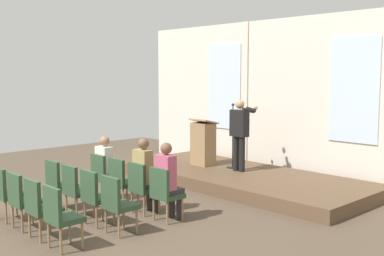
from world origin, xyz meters
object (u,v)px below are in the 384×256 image
object	(u,v)px
chair_r1_c1	(76,188)
chair_r1_c2	(95,194)
chair_r2_c1	(22,197)
lectern	(203,143)
chair_r2_c2	(40,205)
speaker	(240,130)
mic_stand	(233,154)
audience_r0_c0	(107,164)
chair_r1_c0	(58,182)
audience_r0_c2	(145,172)
chair_r0_c3	(164,191)
audience_r0_c3	(168,178)
chair_r0_c0	(103,174)
chair_r2_c0	(6,190)
chair_r2_c3	(60,214)
chair_r1_c3	(117,201)
chair_r0_c2	(142,185)
chair_r0_c1	(122,179)

from	to	relation	value
chair_r1_c1	chair_r1_c2	bearing A→B (deg)	0.00
chair_r2_c1	lectern	bearing A→B (deg)	100.39
chair_r1_c1	chair_r2_c2	world-z (taller)	same
speaker	mic_stand	xyz separation A→B (m)	(-0.37, 0.18, -0.63)
audience_r0_c0	chair_r1_c0	world-z (taller)	audience_r0_c0
audience_r0_c2	chair_r0_c3	xyz separation A→B (m)	(0.63, -0.08, -0.23)
audience_r0_c3	chair_r1_c2	xyz separation A→B (m)	(-0.63, -1.05, -0.22)
mic_stand	chair_r0_c0	distance (m)	3.39
chair_r0_c0	chair_r2_c0	bearing A→B (deg)	-90.00
lectern	chair_r2_c3	distance (m)	5.50
chair_r1_c3	chair_r1_c0	bearing A→B (deg)	180.00
audience_r0_c0	chair_r2_c2	xyz separation A→B (m)	(1.26, -2.03, -0.19)
chair_r0_c2	chair_r2_c3	bearing A→B (deg)	-72.07
chair_r0_c0	chair_r2_c3	xyz separation A→B (m)	(1.89, -1.95, 0.00)
lectern	chair_r2_c2	bearing A→B (deg)	-72.87
chair_r2_c3	chair_r1_c2	bearing A→B (deg)	122.91
speaker	chair_r2_c2	size ratio (longest dim) A/B	1.77
chair_r2_c1	chair_r2_c2	xyz separation A→B (m)	(0.63, 0.00, 0.00)
chair_r0_c3	chair_r2_c1	bearing A→B (deg)	-122.91
chair_r1_c3	chair_r0_c3	bearing A→B (deg)	90.00
audience_r0_c0	chair_r0_c3	world-z (taller)	audience_r0_c0
audience_r0_c0	chair_r2_c3	world-z (taller)	audience_r0_c0
chair_r0_c1	chair_r2_c0	world-z (taller)	same
chair_r1_c0	chair_r2_c1	world-z (taller)	same
chair_r2_c1	chair_r0_c0	bearing A→B (deg)	107.93
audience_r0_c0	chair_r0_c2	xyz separation A→B (m)	(1.26, -0.08, -0.19)
audience_r0_c2	chair_r1_c1	xyz separation A→B (m)	(-0.63, -1.05, -0.23)
chair_r0_c2	speaker	bearing A→B (deg)	97.98
chair_r1_c3	mic_stand	bearing A→B (deg)	108.49
speaker	chair_r0_c2	xyz separation A→B (m)	(0.45, -3.19, -0.71)
chair_r1_c1	chair_r2_c0	size ratio (longest dim) A/B	1.00
mic_stand	audience_r0_c2	world-z (taller)	mic_stand
chair_r1_c2	chair_r2_c0	distance (m)	1.59
audience_r0_c2	mic_stand	bearing A→B (deg)	104.02
chair_r0_c0	audience_r0_c2	distance (m)	1.28
mic_stand	chair_r2_c3	size ratio (longest dim) A/B	1.65
speaker	chair_r0_c0	world-z (taller)	speaker
lectern	audience_r0_c3	xyz separation A→B (m)	(2.18, -3.02, -0.08)
speaker	chair_r2_c3	size ratio (longest dim) A/B	1.77
speaker	chair_r2_c0	size ratio (longest dim) A/B	1.77
audience_r0_c0	chair_r0_c0	bearing A→B (deg)	-90.00
chair_r0_c3	chair_r2_c1	world-z (taller)	same
audience_r0_c0	chair_r0_c2	distance (m)	1.28
chair_r0_c0	audience_r0_c2	bearing A→B (deg)	3.55
chair_r0_c0	chair_r2_c1	world-z (taller)	same
chair_r0_c3	chair_r1_c0	world-z (taller)	same
chair_r2_c0	chair_r1_c0	bearing A→B (deg)	90.00
lectern	speaker	bearing A→B (deg)	4.74
audience_r0_c3	chair_r1_c1	distance (m)	1.66
chair_r0_c3	chair_r1_c2	xyz separation A→B (m)	(-0.63, -0.97, 0.00)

